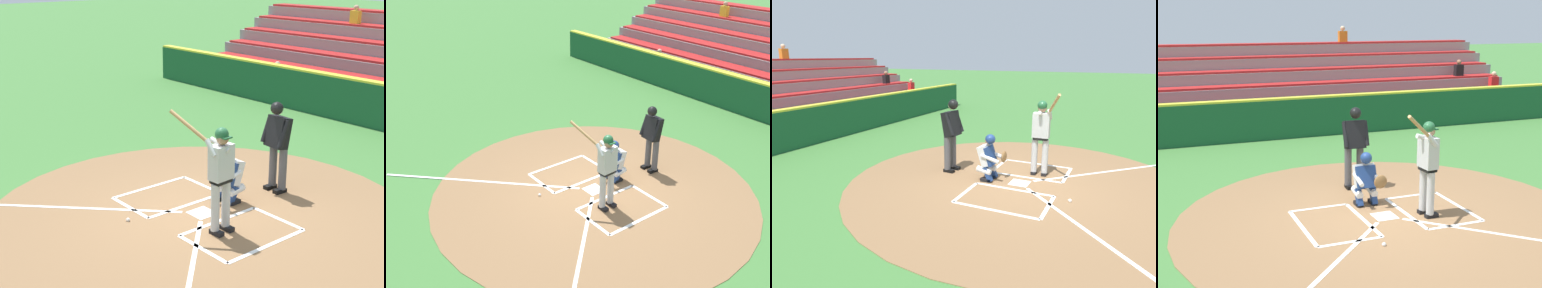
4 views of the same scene
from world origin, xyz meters
TOP-DOWN VIEW (x-y plane):
  - ground_plane at (0.00, 0.00)m, footprint 120.00×120.00m
  - dirt_circle at (0.00, 0.00)m, footprint 8.00×8.00m
  - home_plate_and_chalk at (0.00, 0.88)m, footprint 7.93×4.91m
  - batter at (-0.76, 0.27)m, footprint 0.91×0.76m
  - catcher at (0.08, -0.74)m, footprint 0.59×0.61m
  - plate_umpire at (-0.11, -1.86)m, footprint 0.60×0.44m
  - baseball at (0.59, 1.25)m, footprint 0.07×0.07m
  - backstop_wall at (0.00, -7.50)m, footprint 22.00×0.36m

SIDE VIEW (x-z plane):
  - ground_plane at x=0.00m, z-range 0.00..0.00m
  - dirt_circle at x=0.00m, z-range 0.00..0.01m
  - home_plate_and_chalk at x=0.00m, z-range 0.01..0.02m
  - baseball at x=0.59m, z-range 0.00..0.07m
  - catcher at x=0.08m, z-range 0.02..1.15m
  - backstop_wall at x=0.00m, z-range 0.00..1.31m
  - plate_umpire at x=-0.11m, z-range 0.14..2.01m
  - batter at x=-0.76m, z-range 0.04..2.16m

